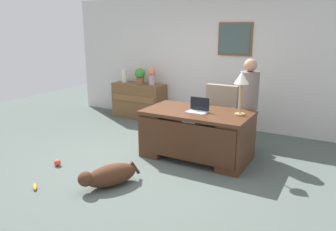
% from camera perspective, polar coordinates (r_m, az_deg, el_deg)
% --- Properties ---
extents(ground_plane, '(12.00, 12.00, 0.00)m').
position_cam_1_polar(ground_plane, '(5.33, -3.64, -8.26)').
color(ground_plane, '#4C5651').
extents(back_wall, '(7.00, 0.16, 2.70)m').
position_cam_1_polar(back_wall, '(7.25, 7.50, 9.01)').
color(back_wall, silver).
rests_on(back_wall, ground_plane).
extents(desk, '(1.70, 0.94, 0.79)m').
position_cam_1_polar(desk, '(5.43, 4.82, -3.02)').
color(desk, '#4C2B19').
rests_on(desk, ground_plane).
extents(credenza, '(1.23, 0.50, 0.81)m').
position_cam_1_polar(credenza, '(7.86, -4.95, 2.54)').
color(credenza, brown).
rests_on(credenza, ground_plane).
extents(armchair, '(0.60, 0.59, 1.05)m').
position_cam_1_polar(armchair, '(6.21, 8.52, -0.30)').
color(armchair, gray).
rests_on(armchair, ground_plane).
extents(person_standing, '(0.32, 0.32, 1.59)m').
position_cam_1_polar(person_standing, '(5.73, 13.46, 1.67)').
color(person_standing, '#262323').
rests_on(person_standing, ground_plane).
extents(dog_lying, '(0.60, 0.82, 0.30)m').
position_cam_1_polar(dog_lying, '(4.65, -10.05, -10.03)').
color(dog_lying, '#472819').
rests_on(dog_lying, ground_plane).
extents(laptop, '(0.32, 0.22, 0.22)m').
position_cam_1_polar(laptop, '(5.30, 5.17, 1.20)').
color(laptop, '#B2B5BA').
rests_on(laptop, desk).
extents(desk_lamp, '(0.22, 0.22, 0.66)m').
position_cam_1_polar(desk_lamp, '(5.12, 12.44, 5.81)').
color(desk_lamp, '#9E8447').
rests_on(desk_lamp, desk).
extents(vase_with_flowers, '(0.17, 0.17, 0.38)m').
position_cam_1_polar(vase_with_flowers, '(7.56, -2.79, 6.82)').
color(vase_with_flowers, '#BB9BAC').
rests_on(vase_with_flowers, credenza).
extents(vase_empty, '(0.13, 0.13, 0.31)m').
position_cam_1_polar(vase_empty, '(7.99, -7.46, 6.73)').
color(vase_empty, silver).
rests_on(vase_empty, credenza).
extents(potted_plant, '(0.24, 0.24, 0.36)m').
position_cam_1_polar(potted_plant, '(7.73, -4.78, 6.86)').
color(potted_plant, brown).
rests_on(potted_plant, credenza).
extents(dog_toy_ball, '(0.10, 0.10, 0.10)m').
position_cam_1_polar(dog_toy_ball, '(5.51, -18.35, -7.65)').
color(dog_toy_ball, '#E53F33').
rests_on(dog_toy_ball, ground_plane).
extents(dog_toy_bone, '(0.19, 0.16, 0.05)m').
position_cam_1_polar(dog_toy_bone, '(4.90, -21.76, -11.22)').
color(dog_toy_bone, orange).
rests_on(dog_toy_bone, ground_plane).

